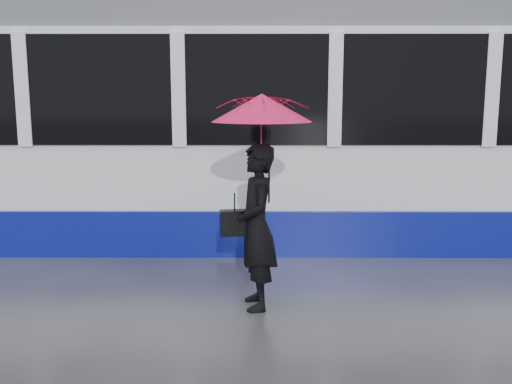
{
  "coord_description": "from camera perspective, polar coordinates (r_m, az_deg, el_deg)",
  "views": [
    {
      "loc": [
        1.08,
        -6.12,
        2.12
      ],
      "look_at": [
        1.05,
        -0.03,
        1.1
      ],
      "focal_mm": 40.0,
      "sensor_mm": 36.0,
      "label": 1
    }
  ],
  "objects": [
    {
      "name": "ground",
      "position": [
        6.56,
        -9.36,
        -9.46
      ],
      "size": [
        90.0,
        90.0,
        0.0
      ],
      "primitive_type": "plane",
      "color": "#2B2B30",
      "rests_on": "ground"
    },
    {
      "name": "rails",
      "position": [
        8.94,
        -6.71,
        -4.2
      ],
      "size": [
        34.0,
        1.51,
        0.02
      ],
      "color": "#3F3D38",
      "rests_on": "ground"
    },
    {
      "name": "tram",
      "position": [
        8.65,
        -3.23,
        6.31
      ],
      "size": [
        26.0,
        2.56,
        3.35
      ],
      "color": "white",
      "rests_on": "ground"
    },
    {
      "name": "woman",
      "position": [
        5.7,
        0.06,
        -3.54
      ],
      "size": [
        0.49,
        0.66,
        1.67
      ],
      "primitive_type": "imported",
      "rotation": [
        0.0,
        0.0,
        -1.4
      ],
      "color": "black",
      "rests_on": "ground"
    },
    {
      "name": "umbrella",
      "position": [
        5.56,
        0.58,
        6.47
      ],
      "size": [
        1.13,
        1.13,
        1.12
      ],
      "rotation": [
        0.0,
        0.0,
        0.17
      ],
      "color": "#FF156B",
      "rests_on": "ground"
    },
    {
      "name": "handbag",
      "position": [
        5.72,
        -2.15,
        -3.09
      ],
      "size": [
        0.31,
        0.18,
        0.44
      ],
      "rotation": [
        0.0,
        0.0,
        0.17
      ],
      "color": "black",
      "rests_on": "ground"
    }
  ]
}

